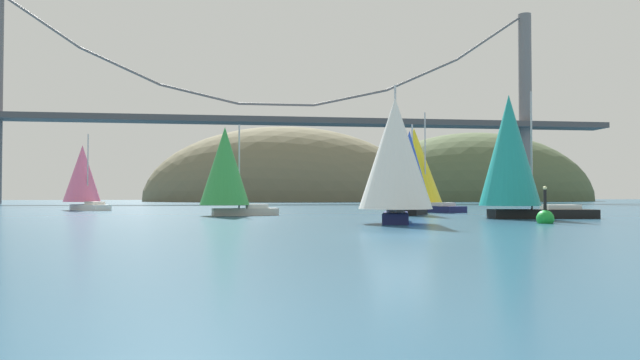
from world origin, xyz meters
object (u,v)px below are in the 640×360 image
object	(u,v)px
sailboat_white_mainsail	(395,156)
sailboat_yellow_sail	(415,167)
sailboat_pink_spinnaker	(83,176)
sailboat_green_sail	(226,168)
sailboat_teal_sail	(512,154)
sailboat_blue_spinnaker	(410,171)
channel_buoy	(545,218)

from	to	relation	value
sailboat_white_mainsail	sailboat_yellow_sail	distance (m)	28.20
sailboat_white_mainsail	sailboat_pink_spinnaker	xyz separation A→B (m)	(-28.22, 36.36, -0.20)
sailboat_green_sail	sailboat_teal_sail	xyz separation A→B (m)	(22.09, -8.21, 0.81)
sailboat_blue_spinnaker	channel_buoy	size ratio (longest dim) A/B	3.14
sailboat_white_mainsail	sailboat_teal_sail	world-z (taller)	sailboat_teal_sail
sailboat_pink_spinnaker	sailboat_yellow_sail	world-z (taller)	sailboat_yellow_sail
channel_buoy	sailboat_green_sail	bearing A→B (deg)	142.48
sailboat_teal_sail	channel_buoy	xyz separation A→B (m)	(-1.48, -7.62, -4.58)
sailboat_pink_spinnaker	channel_buoy	bearing A→B (deg)	-44.29
sailboat_blue_spinnaker	sailboat_pink_spinnaker	bearing A→B (deg)	147.27
sailboat_pink_spinnaker	sailboat_teal_sail	size ratio (longest dim) A/B	0.91
sailboat_green_sail	sailboat_teal_sail	world-z (taller)	sailboat_teal_sail
sailboat_blue_spinnaker	sailboat_pink_spinnaker	world-z (taller)	sailboat_pink_spinnaker
sailboat_teal_sail	sailboat_green_sail	bearing A→B (deg)	159.61
sailboat_pink_spinnaker	sailboat_yellow_sail	bearing A→B (deg)	-14.57
sailboat_yellow_sail	sailboat_teal_sail	distance (m)	19.66
sailboat_green_sail	sailboat_pink_spinnaker	xyz separation A→B (m)	(-17.29, 21.15, -0.10)
sailboat_white_mainsail	sailboat_pink_spinnaker	bearing A→B (deg)	127.82
sailboat_blue_spinnaker	sailboat_yellow_sail	bearing A→B (deg)	70.96
sailboat_blue_spinnaker	sailboat_white_mainsail	xyz separation A→B (m)	(-5.34, -14.79, 0.27)
sailboat_yellow_sail	channel_buoy	world-z (taller)	sailboat_yellow_sail
sailboat_pink_spinnaker	sailboat_teal_sail	distance (m)	49.13
sailboat_blue_spinnaker	sailboat_yellow_sail	distance (m)	12.50
sailboat_teal_sail	channel_buoy	distance (m)	9.01
sailboat_white_mainsail	sailboat_pink_spinnaker	world-z (taller)	sailboat_white_mainsail
sailboat_green_sail	channel_buoy	size ratio (longest dim) A/B	3.01
sailboat_pink_spinnaker	channel_buoy	size ratio (longest dim) A/B	3.39
channel_buoy	sailboat_blue_spinnaker	bearing A→B (deg)	105.71
sailboat_blue_spinnaker	channel_buoy	world-z (taller)	sailboat_blue_spinnaker
sailboat_pink_spinnaker	channel_buoy	xyz separation A→B (m)	(37.90, -36.98, -3.68)
sailboat_green_sail	sailboat_yellow_sail	bearing A→B (deg)	29.19
sailboat_blue_spinnaker	sailboat_white_mainsail	bearing A→B (deg)	-109.86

